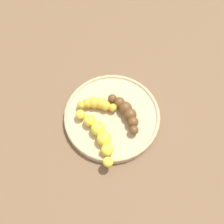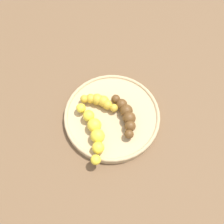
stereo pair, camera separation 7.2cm
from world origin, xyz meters
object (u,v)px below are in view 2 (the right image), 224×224
object	(u,v)px
fruit_bowl	(112,116)
banana_overripe	(126,115)
banana_spotted	(100,101)
banana_yellow	(94,131)

from	to	relation	value
fruit_bowl	banana_overripe	world-z (taller)	banana_overripe
fruit_bowl	banana_overripe	xyz separation A→B (m)	(-0.02, -0.03, 0.02)
fruit_bowl	banana_spotted	size ratio (longest dim) A/B	3.13
banana_yellow	banana_overripe	distance (m)	0.10
fruit_bowl	banana_overripe	bearing A→B (deg)	-128.66
fruit_bowl	banana_yellow	bearing A→B (deg)	112.60
banana_yellow	banana_overripe	size ratio (longest dim) A/B	1.31
fruit_bowl	banana_overripe	size ratio (longest dim) A/B	1.99
banana_spotted	banana_yellow	world-z (taller)	banana_yellow
banana_spotted	banana_yellow	xyz separation A→B (m)	(-0.07, 0.05, 0.00)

